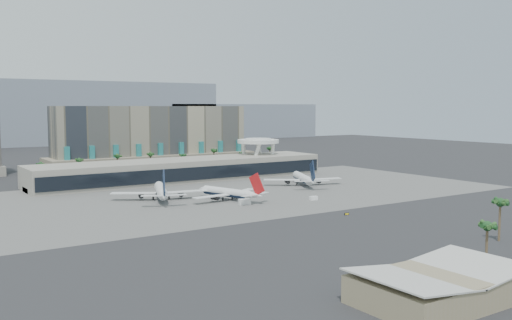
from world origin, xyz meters
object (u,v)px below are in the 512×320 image
airliner_centre (229,192)px  service_vehicle_b (313,198)px  airliner_left (161,191)px  airliner_right (303,178)px  service_vehicle_a (244,202)px  taxiway_sign (347,214)px

airliner_centre → service_vehicle_b: (31.51, -21.01, -2.56)m
airliner_left → airliner_right: (82.18, 1.51, -0.18)m
airliner_left → airliner_right: size_ratio=1.07×
airliner_right → service_vehicle_a: size_ratio=8.15×
airliner_left → service_vehicle_b: bearing=-13.4°
airliner_left → service_vehicle_a: 39.61m
airliner_centre → taxiway_sign: 58.99m
airliner_left → airliner_centre: size_ratio=1.14×
service_vehicle_b → taxiway_sign: 36.61m
service_vehicle_a → service_vehicle_b: service_vehicle_a is taller
airliner_centre → taxiway_sign: bearing=-86.6°
airliner_left → airliner_right: bearing=21.9°
airliner_centre → airliner_right: airliner_right is taller
airliner_left → airliner_right: airliner_left is taller
service_vehicle_a → service_vehicle_b: 32.87m
airliner_right → service_vehicle_a: airliner_right is taller
airliner_right → taxiway_sign: bearing=-92.5°
service_vehicle_b → taxiway_sign: bearing=-99.3°
airliner_left → service_vehicle_a: airliner_left is taller
taxiway_sign → airliner_right: bearing=68.9°
airliner_right → service_vehicle_a: bearing=-126.1°
airliner_right → service_vehicle_b: bearing=-98.5°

